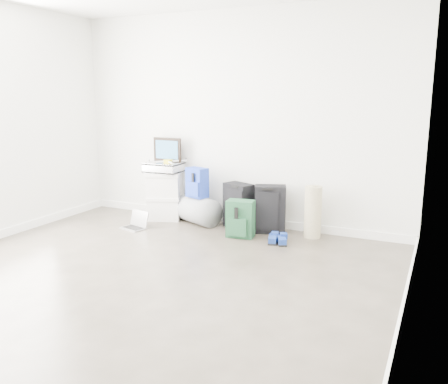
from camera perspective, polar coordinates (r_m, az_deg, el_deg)
The scene contains 14 objects.
ground at distance 4.25m, azimuth -12.50°, elevation -11.73°, with size 5.00×5.00×0.00m, color #383228.
room_envelope at distance 3.92m, azimuth -13.47°, elevation 12.15°, with size 4.52×5.02×2.71m.
boxes_stack at distance 6.45m, azimuth -7.17°, elevation -0.43°, with size 0.55×0.50×0.64m.
briefcase at distance 6.38m, azimuth -7.26°, elevation 2.96°, with size 0.47×0.34×0.13m, color #B2B2B7.
painting at distance 6.44m, azimuth -6.84°, elevation 5.08°, with size 0.43×0.05×0.32m.
drone at distance 6.31m, azimuth -6.76°, elevation 3.70°, with size 0.38×0.38×0.05m.
duffel_bag at distance 6.21m, azimuth -3.12°, elevation -2.20°, with size 0.36×0.36×0.58m, color gray.
blue_backpack at distance 6.11m, azimuth -3.29°, elevation 1.06°, with size 0.31×0.27×0.38m.
large_suitcase at distance 5.99m, azimuth 1.72°, elevation -1.67°, with size 0.42×0.36×0.57m.
green_backpack at distance 5.61m, azimuth 1.95°, elevation -3.34°, with size 0.34×0.27×0.44m.
carry_on at distance 5.81m, azimuth 5.53°, elevation -2.07°, with size 0.42×0.35×0.58m.
shoes at distance 5.46m, azimuth 6.41°, elevation -5.75°, with size 0.27×0.26×0.08m.
rolled_rug at distance 5.68m, azimuth 10.64°, elevation -2.37°, with size 0.20×0.20×0.61m, color gray.
laptop at distance 6.12m, azimuth -10.56°, elevation -3.81°, with size 0.35×0.29×0.22m.
Camera 1 is at (2.43, -3.06, 1.67)m, focal length 38.00 mm.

